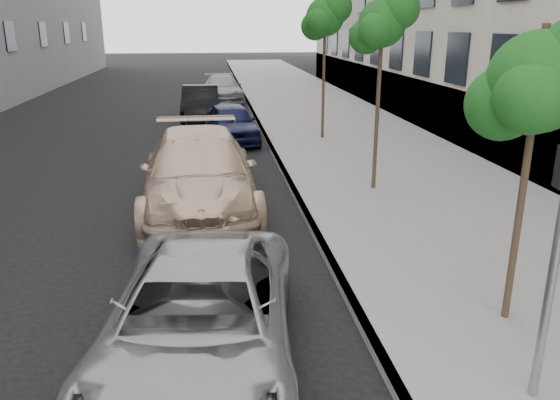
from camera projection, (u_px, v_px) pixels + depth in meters
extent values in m
cube|color=gray|center=(307.00, 103.00, 29.17)|extent=(6.40, 72.00, 0.14)
cube|color=#9E9B93|center=(249.00, 104.00, 28.79)|extent=(0.15, 72.00, 0.14)
cylinder|color=#38281C|center=(524.00, 182.00, 7.17)|extent=(0.10, 0.10, 3.99)
sphere|color=#145119|center=(538.00, 82.00, 6.77)|extent=(1.27, 1.27, 1.27)
sphere|color=#145119|center=(502.00, 104.00, 7.06)|extent=(0.96, 0.96, 0.96)
cylinder|color=#38281C|center=(378.00, 95.00, 13.19)|extent=(0.10, 0.10, 4.69)
sphere|color=#145119|center=(382.00, 23.00, 12.69)|extent=(1.12, 1.12, 1.12)
sphere|color=#145119|center=(400.00, 9.00, 12.45)|extent=(0.89, 0.89, 0.89)
sphere|color=#145119|center=(366.00, 36.00, 12.98)|extent=(0.84, 0.84, 0.84)
cylinder|color=#38281C|center=(324.00, 69.00, 19.29)|extent=(0.10, 0.10, 4.90)
sphere|color=#145119|center=(325.00, 17.00, 18.75)|extent=(1.32, 1.32, 1.32)
sphere|color=#145119|center=(337.00, 7.00, 18.52)|extent=(1.06, 1.06, 1.06)
sphere|color=#145119|center=(315.00, 26.00, 19.05)|extent=(0.99, 0.99, 0.99)
cylinder|color=#939699|center=(548.00, 298.00, 5.77)|extent=(0.10, 0.10, 2.43)
imported|color=#9D9FA1|center=(199.00, 320.00, 6.63)|extent=(2.84, 5.18, 1.38)
imported|color=beige|center=(199.00, 173.00, 12.36)|extent=(2.68, 6.22, 1.78)
imported|color=#101637|center=(231.00, 123.00, 19.86)|extent=(2.09, 4.19, 1.37)
imported|color=black|center=(201.00, 103.00, 24.30)|extent=(1.64, 4.55, 1.49)
imported|color=gray|center=(223.00, 88.00, 30.23)|extent=(2.28, 4.94, 1.40)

